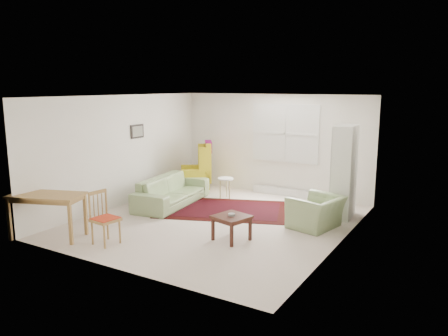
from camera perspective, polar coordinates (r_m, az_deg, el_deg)
The scene contains 10 objects.
room at distance 8.76m, azimuth -0.19°, elevation 1.22°, with size 5.04×5.54×2.51m.
rug at distance 9.70m, azimuth -0.00°, elevation -5.37°, with size 2.81×1.80×0.03m, color black, non-canonical shape.
sofa at distance 10.08m, azimuth -6.81°, elevation -2.29°, with size 2.21×0.86×0.89m, color #8BA46D.
armchair at distance 8.59m, azimuth 11.95°, elevation -5.26°, with size 0.95×0.83×0.74m, color #8BA46D.
wingback_chair at distance 11.23m, azimuth -3.79°, elevation 0.21°, with size 0.76×0.80×1.32m, color yellow, non-canonical shape.
coffee_table at distance 7.78m, azimuth 0.99°, elevation -7.82°, with size 0.56×0.56×0.46m, color #421D14, non-canonical shape.
stool at distance 10.62m, azimuth 0.20°, elevation -2.61°, with size 0.38×0.38×0.51m, color white, non-canonical shape.
cabinet at distance 9.30m, azimuth 15.47°, elevation -0.48°, with size 0.40×0.77×1.92m, color white, non-canonical shape.
desk at distance 8.48m, azimuth -22.00°, elevation -5.82°, with size 1.27×0.64×0.81m, color #A97F44, non-canonical shape.
desk_chair at distance 7.81m, azimuth -15.24°, elevation -6.34°, with size 0.40×0.40×0.92m, color #A97F44, non-canonical shape.
Camera 1 is at (4.46, -7.21, 2.70)m, focal length 35.00 mm.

